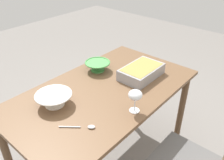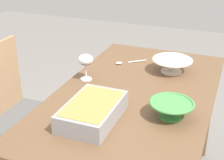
{
  "view_description": "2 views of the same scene",
  "coord_description": "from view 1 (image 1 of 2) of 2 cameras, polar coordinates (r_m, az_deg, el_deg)",
  "views": [
    {
      "loc": [
        -1.04,
        -0.98,
        1.72
      ],
      "look_at": [
        0.06,
        -0.03,
        0.84
      ],
      "focal_mm": 37.82,
      "sensor_mm": 36.0,
      "label": 1
    },
    {
      "loc": [
        1.51,
        0.46,
        1.58
      ],
      "look_at": [
        -0.04,
        -0.15,
        0.81
      ],
      "focal_mm": 53.07,
      "sensor_mm": 36.0,
      "label": 2
    }
  ],
  "objects": [
    {
      "name": "dining_table",
      "position": [
        1.77,
        -1.95,
        -5.01
      ],
      "size": [
        1.42,
        0.81,
        0.78
      ],
      "color": "brown",
      "rests_on": "ground_plane"
    },
    {
      "name": "wine_glass",
      "position": [
        1.45,
        5.64,
        -3.87
      ],
      "size": [
        0.09,
        0.09,
        0.15
      ],
      "color": "white",
      "rests_on": "dining_table"
    },
    {
      "name": "casserole_dish",
      "position": [
        1.86,
        7.12,
        2.12
      ],
      "size": [
        0.35,
        0.22,
        0.09
      ],
      "color": "#99999E",
      "rests_on": "dining_table"
    },
    {
      "name": "mixing_bowl",
      "position": [
        1.58,
        -13.84,
        -4.4
      ],
      "size": [
        0.24,
        0.24,
        0.08
      ],
      "color": "white",
      "rests_on": "dining_table"
    },
    {
      "name": "small_bowl",
      "position": [
        1.93,
        -3.5,
        3.49
      ],
      "size": [
        0.21,
        0.21,
        0.08
      ],
      "color": "#4C994C",
      "rests_on": "dining_table"
    },
    {
      "name": "serving_spoon",
      "position": [
        1.4,
        -6.6,
        -11.18
      ],
      "size": [
        0.15,
        0.18,
        0.01
      ],
      "color": "silver",
      "rests_on": "dining_table"
    }
  ]
}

